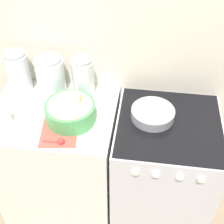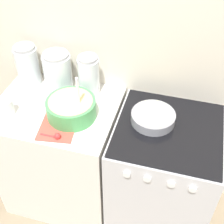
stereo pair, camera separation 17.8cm
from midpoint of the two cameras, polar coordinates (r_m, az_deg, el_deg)
wall_back at (r=1.89m, az=5.89°, el=12.43°), size 4.50×0.05×2.40m
countertop_cabinet at (r=2.22m, az=-6.77°, el=-7.80°), size 0.75×0.61×0.88m
stove at (r=2.13m, az=11.40°, el=-11.55°), size 0.62×0.62×0.88m
mixing_bowl at (r=1.79m, az=-4.67°, el=0.70°), size 0.29×0.29×0.28m
baking_pan at (r=1.80m, az=10.34°, el=-1.05°), size 0.25×0.25×0.06m
storage_jar_left at (r=2.07m, az=-12.75°, el=7.88°), size 0.15×0.15×0.27m
storage_jar_middle at (r=2.00m, az=-7.35°, el=6.94°), size 0.18×0.18×0.25m
storage_jar_right at (r=1.93m, az=-1.62°, el=6.17°), size 0.13×0.13×0.26m
tin_can at (r=1.89m, az=-16.13°, el=0.77°), size 0.08×0.08×0.10m
recipe_page at (r=1.79m, az=-6.81°, el=-2.12°), size 0.24×0.32×0.01m
measuring_spoon at (r=1.70m, az=-7.39°, el=-4.52°), size 0.12×0.04×0.04m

